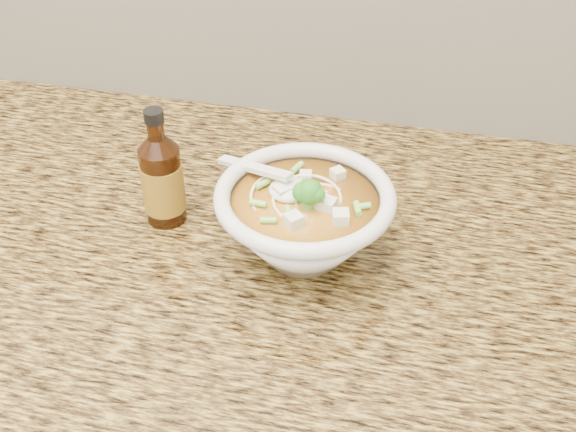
# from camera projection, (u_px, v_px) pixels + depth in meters

# --- Properties ---
(cabinet) EXTENTS (4.00, 0.65, 0.86)m
(cabinet) POSITION_uv_depth(u_px,v_px,m) (123.00, 421.00, 1.25)
(cabinet) COLOR #371E10
(cabinet) RESTS_ON ground
(counter_slab) EXTENTS (4.00, 0.68, 0.04)m
(counter_slab) POSITION_uv_depth(u_px,v_px,m) (75.00, 220.00, 0.97)
(counter_slab) COLOR olive
(counter_slab) RESTS_ON cabinet
(soup_bowl) EXTENTS (0.23, 0.21, 0.12)m
(soup_bowl) POSITION_uv_depth(u_px,v_px,m) (304.00, 221.00, 0.86)
(soup_bowl) COLOR silver
(soup_bowl) RESTS_ON counter_slab
(hot_sauce_bottle) EXTENTS (0.05, 0.05, 0.16)m
(hot_sauce_bottle) POSITION_uv_depth(u_px,v_px,m) (162.00, 180.00, 0.90)
(hot_sauce_bottle) COLOR #3F1C08
(hot_sauce_bottle) RESTS_ON counter_slab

